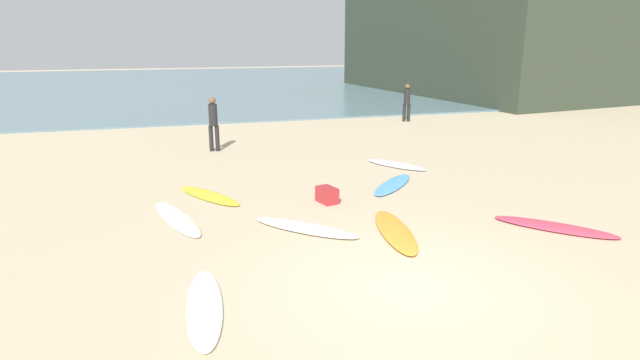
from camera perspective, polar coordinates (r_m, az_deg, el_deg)
The scene contains 13 objects.
ground_plane at distance 8.20m, azimuth 9.69°, elevation -11.40°, with size 120.00×120.00×0.00m, color #C6B28E.
ocean_water at distance 43.01m, azimuth -12.09°, elevation 10.21°, with size 120.00×40.00×0.08m, color slate.
surfboard_0 at distance 11.33m, azimuth 24.22°, elevation -4.68°, with size 0.57×2.32×0.08m, color #E3435F.
surfboard_1 at distance 11.25m, azimuth -15.38°, elevation -4.04°, with size 0.50×2.60×0.06m, color white.
surfboard_2 at distance 10.22m, azimuth 8.19°, elevation -5.52°, with size 0.58×2.42×0.09m, color orange.
surfboard_3 at distance 15.45m, azimuth 8.34°, elevation 1.66°, with size 0.59×1.98×0.09m, color white.
surfboard_4 at distance 12.61m, azimuth -12.00°, elevation -1.68°, with size 0.53×2.21×0.07m, color yellow.
surfboard_5 at distance 7.66m, azimuth -12.50°, elevation -13.30°, with size 0.50×2.34×0.06m, color white.
surfboard_6 at distance 13.39m, azimuth 7.95°, elevation -0.49°, with size 0.52×2.25×0.07m, color #549DE0.
surfboard_7 at distance 10.30m, azimuth -1.59°, elevation -5.20°, with size 0.58×2.29×0.09m, color silver.
beachgoer_near at distance 23.71m, azimuth 9.45°, elevation 8.51°, with size 0.36×0.36×1.65m.
beachgoer_mid at distance 17.52m, azimuth -11.56°, elevation 6.32°, with size 0.34×0.32×1.78m.
beach_cooler at distance 11.90m, azimuth 0.78°, elevation -1.64°, with size 0.52×0.33×0.36m, color #B2282D.
Camera 1 is at (-3.33, -6.53, 3.66)m, focal length 29.35 mm.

